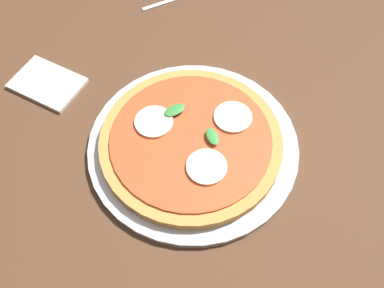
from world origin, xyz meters
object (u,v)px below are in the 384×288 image
Objects in this scene: pizza at (190,141)px; napkin at (46,83)px; dining_table at (258,164)px; serving_tray at (192,145)px.

pizza is 2.40× the size of napkin.
serving_tray reaches higher than dining_table.
pizza reaches higher than serving_tray.
serving_tray reaches higher than napkin.
napkin is (0.31, -0.05, -0.00)m from serving_tray.
serving_tray is 0.02m from pizza.
pizza is at bearing 43.32° from serving_tray.
serving_tray is 1.17× the size of pizza.
pizza is at bearing 170.06° from napkin.
napkin is at bearing -9.36° from serving_tray.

